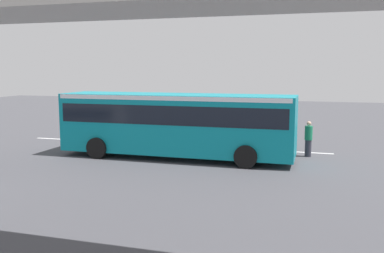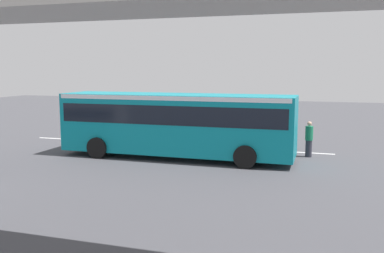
% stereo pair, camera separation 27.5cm
% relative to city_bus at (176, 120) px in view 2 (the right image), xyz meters
% --- Properties ---
extents(ground, '(80.00, 80.00, 0.00)m').
position_rel_city_bus_xyz_m(ground, '(1.44, -0.44, -1.88)').
color(ground, '#424247').
extents(city_bus, '(11.54, 2.85, 3.15)m').
position_rel_city_bus_xyz_m(city_bus, '(0.00, 0.00, 0.00)').
color(city_bus, '#0C8493').
rests_on(city_bus, ground).
extents(pedestrian, '(0.38, 0.38, 1.79)m').
position_rel_city_bus_xyz_m(pedestrian, '(-6.27, -2.16, -1.00)').
color(pedestrian, '#2D2D38').
rests_on(pedestrian, ground).
extents(traffic_sign, '(0.08, 0.60, 2.80)m').
position_rel_city_bus_xyz_m(traffic_sign, '(7.19, -4.87, 0.01)').
color(traffic_sign, slate).
rests_on(traffic_sign, ground).
extents(lane_dash_leftmost, '(2.00, 0.20, 0.01)m').
position_rel_city_bus_xyz_m(lane_dash_leftmost, '(-6.56, -3.22, -1.88)').
color(lane_dash_leftmost, silver).
rests_on(lane_dash_leftmost, ground).
extents(lane_dash_left, '(2.00, 0.20, 0.01)m').
position_rel_city_bus_xyz_m(lane_dash_left, '(-2.56, -3.22, -1.88)').
color(lane_dash_left, silver).
rests_on(lane_dash_left, ground).
extents(lane_dash_centre, '(2.00, 0.20, 0.01)m').
position_rel_city_bus_xyz_m(lane_dash_centre, '(1.44, -3.22, -1.88)').
color(lane_dash_centre, silver).
rests_on(lane_dash_centre, ground).
extents(lane_dash_right, '(2.00, 0.20, 0.01)m').
position_rel_city_bus_xyz_m(lane_dash_right, '(5.44, -3.22, -1.88)').
color(lane_dash_right, silver).
rests_on(lane_dash_right, ground).
extents(lane_dash_rightmost, '(2.00, 0.20, 0.01)m').
position_rel_city_bus_xyz_m(lane_dash_rightmost, '(9.44, -3.22, -1.88)').
color(lane_dash_rightmost, silver).
rests_on(lane_dash_rightmost, ground).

